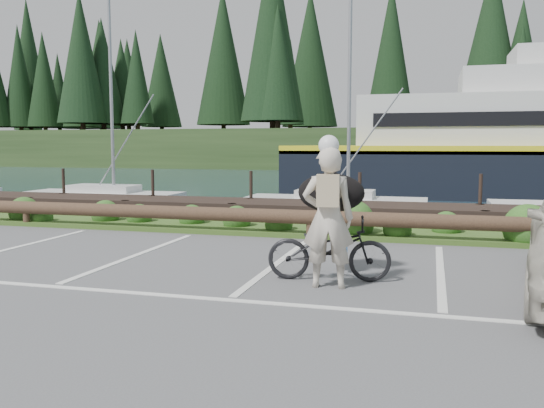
% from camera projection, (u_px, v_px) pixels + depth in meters
% --- Properties ---
extents(ground, '(72.00, 72.00, 0.00)m').
position_uv_depth(ground, '(239.00, 293.00, 7.65)').
color(ground, '#4D4D4F').
extents(harbor_backdrop, '(170.00, 160.00, 30.00)m').
position_uv_depth(harbor_backdrop, '(418.00, 158.00, 82.74)').
color(harbor_backdrop, '#182E3B').
rests_on(harbor_backdrop, ground).
extents(vegetation_strip, '(34.00, 1.60, 0.10)m').
position_uv_depth(vegetation_strip, '(316.00, 231.00, 12.73)').
color(vegetation_strip, '#3D5B21').
rests_on(vegetation_strip, ground).
extents(log_rail, '(32.00, 0.30, 0.60)m').
position_uv_depth(log_rail, '(310.00, 239.00, 12.06)').
color(log_rail, '#443021').
rests_on(log_rail, ground).
extents(bicycle, '(1.84, 0.84, 0.93)m').
position_uv_depth(bicycle, '(329.00, 249.00, 8.31)').
color(bicycle, black).
rests_on(bicycle, ground).
extents(cyclist, '(0.76, 0.55, 1.93)m').
position_uv_depth(cyclist, '(328.00, 218.00, 7.85)').
color(cyclist, beige).
rests_on(cyclist, ground).
extents(dog, '(0.63, 1.09, 0.59)m').
position_uv_depth(dog, '(331.00, 193.00, 8.79)').
color(dog, black).
rests_on(dog, bicycle).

